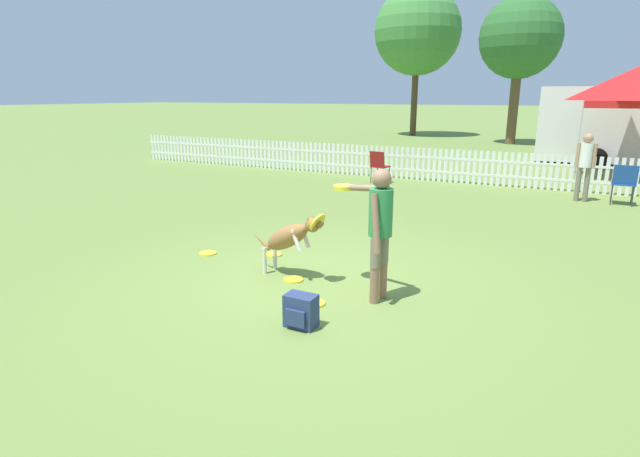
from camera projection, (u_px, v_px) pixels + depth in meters
ground_plane at (317, 283)px, 6.60m from camera, size 240.00×240.00×0.00m
handler_person at (378, 220)px, 5.82m from camera, size 0.92×0.77×1.59m
leaping_dog at (289, 237)px, 6.67m from camera, size 1.25×0.43×0.95m
frisbee_near_handler at (293, 280)px, 6.67m from camera, size 0.26×0.26×0.02m
frisbee_near_dog at (208, 253)px, 7.78m from camera, size 0.26×0.26×0.02m
frisbee_midfield at (314, 303)px, 5.92m from camera, size 0.26×0.26×0.02m
frisbee_far_scatter at (274, 254)px, 7.73m from camera, size 0.26×0.26×0.02m
backpack_on_grass at (301, 311)px, 5.31m from camera, size 0.33×0.25×0.36m
picket_fence at (460, 166)px, 13.93m from camera, size 23.34×0.04×0.93m
folding_chair_blue_left at (624, 181)px, 11.10m from camera, size 0.50×0.52×0.92m
folding_chair_center at (379, 164)px, 13.85m from camera, size 0.50×0.52×0.90m
canopy_tent_main at (638, 87)px, 14.12m from camera, size 2.71×2.71×3.21m
spectator_standing at (585, 161)px, 11.40m from camera, size 0.42×0.27×1.56m
equipment_trailer at (620, 125)px, 17.21m from camera, size 6.03×2.50×2.68m
tree_left_grove at (520, 39)px, 23.85m from camera, size 3.84×3.84×6.97m
tree_right_grove at (417, 31)px, 28.78m from camera, size 4.98×4.98×8.45m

